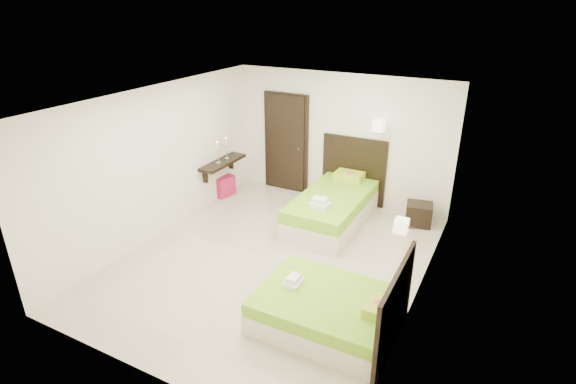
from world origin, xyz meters
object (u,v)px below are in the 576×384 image
at_px(nightstand, 419,214).
at_px(ottoman, 222,185).
at_px(bed_double, 332,310).
at_px(bed_single, 334,205).

bearing_deg(nightstand, ottoman, 176.09).
xyz_separation_m(nightstand, ottoman, (-4.06, -0.54, 0.01)).
xyz_separation_m(bed_double, nightstand, (0.34, 3.39, -0.05)).
xyz_separation_m(bed_double, ottoman, (-3.72, 2.85, -0.05)).
bearing_deg(ottoman, bed_double, -37.49).
bearing_deg(bed_single, nightstand, 22.90).
xyz_separation_m(bed_single, bed_double, (1.11, -2.78, -0.07)).
bearing_deg(ottoman, bed_single, -1.51).
bearing_deg(nightstand, bed_single, -168.61).
bearing_deg(nightstand, bed_double, -107.20).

